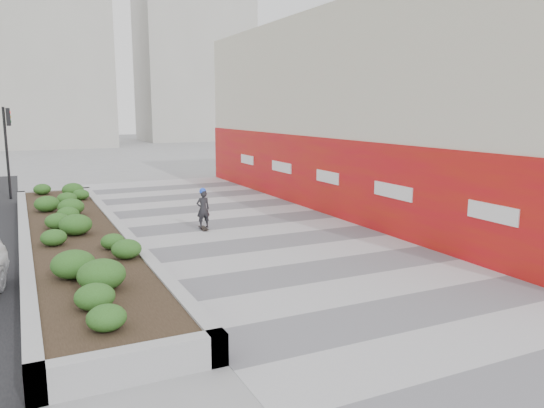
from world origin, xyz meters
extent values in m
plane|color=gray|center=(0.00, 0.00, 0.00)|extent=(160.00, 160.00, 0.00)
cube|color=#A8A8AD|center=(0.00, 3.00, 0.01)|extent=(8.00, 36.00, 0.01)
cube|color=beige|center=(7.00, 9.00, 4.00)|extent=(6.00, 24.00, 8.00)
cube|color=#B5210D|center=(4.02, 9.00, 1.50)|extent=(0.12, 24.00, 3.00)
cube|color=#9E9EA0|center=(-5.50, -1.85, 0.28)|extent=(3.00, 0.30, 0.55)
cube|color=#9E9EA0|center=(-5.50, 15.85, 0.28)|extent=(3.00, 0.30, 0.55)
cube|color=#9E9EA0|center=(-6.85, 7.00, 0.28)|extent=(0.30, 18.00, 0.55)
cube|color=#9E9EA0|center=(-4.15, 7.00, 0.28)|extent=(0.30, 18.00, 0.55)
cube|color=#2D2116|center=(-5.50, 7.00, 0.25)|extent=(2.40, 17.40, 0.50)
cylinder|color=black|center=(-7.30, 17.50, 2.10)|extent=(0.12, 0.12, 4.20)
cube|color=black|center=(-7.12, 17.50, 3.75)|extent=(0.18, 0.28, 0.80)
cube|color=#ADAAA3|center=(-5.00, 55.00, 10.00)|extent=(16.00, 12.00, 20.00)
cube|color=#ADAAA3|center=(15.00, 60.00, 12.00)|extent=(14.00, 10.00, 24.00)
cylinder|color=#595654|center=(0.50, 3.00, 0.00)|extent=(0.44, 0.44, 0.01)
cube|color=black|center=(-1.27, 7.58, 0.07)|extent=(0.25, 0.73, 0.02)
imported|color=black|center=(-1.27, 7.58, 0.73)|extent=(0.50, 0.35, 1.31)
sphere|color=blue|center=(-1.27, 7.58, 1.35)|extent=(0.23, 0.23, 0.23)
camera|label=1|loc=(-6.81, -9.49, 4.10)|focal=35.00mm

